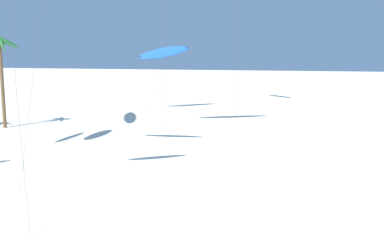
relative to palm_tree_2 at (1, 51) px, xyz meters
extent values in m
cylinder|color=brown|center=(-0.04, -0.02, -3.19)|extent=(0.35, 0.35, 8.80)
cone|color=#23662D|center=(0.88, 0.12, 0.70)|extent=(2.19, 0.87, 1.52)
cone|color=#23662D|center=(0.69, 0.62, 0.79)|extent=(2.01, 1.85, 1.36)
cone|color=#23662D|center=(-0.34, 0.92, 0.83)|extent=(1.20, 2.25, 1.29)
cone|color=#23662D|center=(0.58, -0.57, 0.55)|extent=(1.88, 1.75, 1.76)
cylinder|color=#4C4C51|center=(14.67, -21.80, -0.41)|extent=(3.45, 4.79, 14.34)
ellipsoid|color=blue|center=(12.57, 15.51, -0.36)|extent=(6.32, 4.07, 2.43)
ellipsoid|color=black|center=(12.57, 15.51, -0.34)|extent=(5.99, 3.64, 1.63)
cylinder|color=#4C4C51|center=(12.26, 12.32, -4.01)|extent=(0.64, 6.39, 7.16)
cylinder|color=#4C4C51|center=(21.21, 15.76, 1.61)|extent=(1.67, 10.01, 18.39)
cylinder|color=#4C4C51|center=(12.18, -15.27, 0.19)|extent=(0.60, 6.23, 15.56)
cylinder|color=#4C4C51|center=(16.65, -0.54, -0.13)|extent=(0.70, 2.41, 14.91)
camera|label=1|loc=(26.79, -41.68, 0.68)|focal=43.54mm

